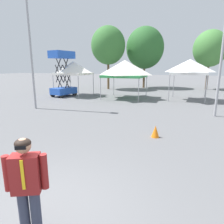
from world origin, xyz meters
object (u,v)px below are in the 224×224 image
tree_behind_tents_right (145,48)px  traffic_cone_lot_center (155,131)px  tree_behind_tents_center (108,46)px  light_pole_near_lift (29,35)px  person_foreground (27,185)px  tree_behind_tents_left (210,49)px  canopy_tent_behind_left (73,68)px  canopy_tent_left_of_center (190,67)px  scissor_lift (63,83)px  canopy_tent_behind_center (125,69)px

tree_behind_tents_right → traffic_cone_lot_center: 20.26m
tree_behind_tents_right → tree_behind_tents_center: size_ratio=1.03×
tree_behind_tents_right → light_pole_near_lift: bearing=-103.6°
person_foreground → tree_behind_tents_left: bearing=80.4°
canopy_tent_behind_left → tree_behind_tents_left: (12.62, 10.67, 2.28)m
person_foreground → traffic_cone_lot_center: size_ratio=3.65×
canopy_tent_left_of_center → tree_behind_tents_right: tree_behind_tents_right is taller
scissor_lift → light_pole_near_lift: 6.75m
canopy_tent_behind_center → light_pole_near_lift: light_pole_near_lift is taller
scissor_lift → tree_behind_tents_center: 8.69m
scissor_lift → tree_behind_tents_left: tree_behind_tents_left is taller
canopy_tent_behind_center → tree_behind_tents_center: 8.25m
person_foreground → tree_behind_tents_center: bearing=109.0°
tree_behind_tents_right → traffic_cone_lot_center: bearing=-76.5°
light_pole_near_lift → tree_behind_tents_left: light_pole_near_lift is taller
traffic_cone_lot_center → tree_behind_tents_center: bearing=118.1°
tree_behind_tents_right → tree_behind_tents_left: bearing=5.5°
canopy_tent_left_of_center → traffic_cone_lot_center: bearing=-96.1°
canopy_tent_behind_center → person_foreground: bearing=-78.1°
person_foreground → traffic_cone_lot_center: (1.09, 5.66, -0.79)m
canopy_tent_left_of_center → tree_behind_tents_right: 10.83m
canopy_tent_behind_left → traffic_cone_lot_center: size_ratio=6.76×
traffic_cone_lot_center → canopy_tent_behind_center: bearing=114.4°
canopy_tent_behind_center → tree_behind_tents_left: 13.10m
tree_behind_tents_left → traffic_cone_lot_center: bearing=-99.2°
person_foreground → tree_behind_tents_center: (-7.39, 21.52, 4.30)m
canopy_tent_behind_center → tree_behind_tents_left: size_ratio=0.49×
tree_behind_tents_right → tree_behind_tents_left: (7.81, 0.75, -0.26)m
traffic_cone_lot_center → light_pole_near_lift: bearing=162.0°
scissor_lift → person_foreground: (8.98, -14.01, -0.23)m
person_foreground → tree_behind_tents_right: size_ratio=0.23×
traffic_cone_lot_center → scissor_lift: bearing=140.3°
tree_behind_tents_center → traffic_cone_lot_center: tree_behind_tents_center is taller
canopy_tent_behind_left → tree_behind_tents_right: (4.81, 9.92, 2.54)m
canopy_tent_behind_left → person_foreground: bearing=-60.7°
canopy_tent_behind_left → traffic_cone_lot_center: bearing=-44.3°
canopy_tent_behind_left → light_pole_near_lift: 6.79m
person_foreground → tree_behind_tents_right: (-3.51, 24.76, 4.16)m
traffic_cone_lot_center → person_foreground: bearing=-100.9°
canopy_tent_behind_center → canopy_tent_left_of_center: bearing=9.4°
canopy_tent_behind_center → person_foreground: 15.39m
canopy_tent_behind_left → tree_behind_tents_center: bearing=82.1°
person_foreground → canopy_tent_left_of_center: bearing=82.2°
canopy_tent_behind_center → person_foreground: size_ratio=1.97×
canopy_tent_behind_left → scissor_lift: (-0.67, -0.82, -1.40)m
tree_behind_tents_left → traffic_cone_lot_center: (-3.22, -19.85, -4.69)m
person_foreground → tree_behind_tents_left: size_ratio=0.25×
canopy_tent_behind_left → tree_behind_tents_left: bearing=40.2°
tree_behind_tents_left → traffic_cone_lot_center: size_ratio=14.63×
tree_behind_tents_left → person_foreground: bearing=-99.6°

